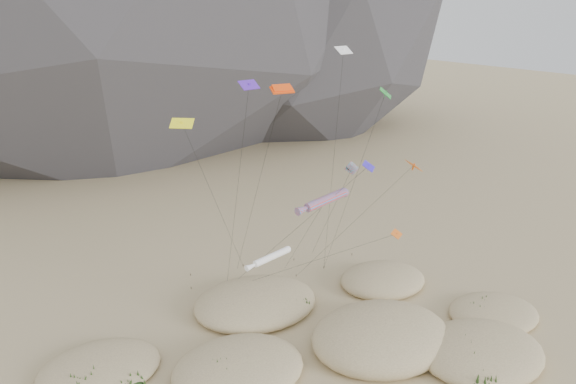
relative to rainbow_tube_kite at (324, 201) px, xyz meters
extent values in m
plane|color=#CCB789|center=(-3.15, -12.19, -13.21)|extent=(500.00, 500.00, 0.00)
ellipsoid|color=#CCB789|center=(8.20, -15.68, -12.49)|extent=(12.97, 11.02, 3.21)
ellipsoid|color=#CCB789|center=(-13.41, -5.89, -12.57)|extent=(12.70, 10.79, 2.86)
ellipsoid|color=#CCB789|center=(1.22, -8.94, -12.22)|extent=(14.95, 12.71, 4.43)
ellipsoid|color=#CCB789|center=(15.67, -10.94, -12.77)|extent=(10.49, 8.92, 1.96)
ellipsoid|color=#CCB789|center=(-6.35, 4.23, -12.51)|extent=(14.40, 12.24, 3.12)
ellipsoid|color=#CCB789|center=(9.96, 1.32, -12.57)|extent=(11.02, 9.36, 2.84)
ellipsoid|color=#CCB789|center=(-24.58, 1.10, -12.81)|extent=(11.47, 9.75, 1.77)
ellipsoid|color=black|center=(7.47, -15.89, -12.21)|extent=(3.38, 2.89, 1.01)
ellipsoid|color=black|center=(-15.26, -6.13, -12.41)|extent=(2.72, 2.33, 0.82)
ellipsoid|color=black|center=(-11.44, -6.17, -12.51)|extent=(2.41, 2.06, 0.72)
ellipsoid|color=black|center=(0.18, -6.78, -12.11)|extent=(3.40, 2.91, 1.02)
ellipsoid|color=black|center=(2.61, -5.32, -12.21)|extent=(2.40, 2.05, 0.72)
ellipsoid|color=black|center=(-0.97, -10.35, -12.31)|extent=(2.88, 2.46, 0.86)
ellipsoid|color=black|center=(15.07, -9.79, -12.61)|extent=(2.65, 2.27, 0.80)
ellipsoid|color=black|center=(-5.82, 4.71, -12.21)|extent=(3.08, 2.64, 0.93)
ellipsoid|color=black|center=(-3.10, 1.10, -12.31)|extent=(2.62, 2.24, 0.79)
ellipsoid|color=black|center=(11.07, 3.25, -12.51)|extent=(2.24, 1.91, 0.67)
ellipsoid|color=black|center=(9.92, 0.76, -12.61)|extent=(2.46, 2.11, 0.74)
ellipsoid|color=black|center=(-26.19, -0.78, -12.71)|extent=(2.05, 1.75, 0.61)
cylinder|color=#3F2D1E|center=(-7.38, 10.01, -13.06)|extent=(0.08, 0.08, 0.30)
cylinder|color=#3F2D1E|center=(-2.72, 14.80, -13.06)|extent=(0.08, 0.08, 0.30)
cylinder|color=#3F2D1E|center=(1.82, 8.67, -13.06)|extent=(0.08, 0.08, 0.30)
cylinder|color=#3F2D1E|center=(4.06, 12.92, -13.06)|extent=(0.08, 0.08, 0.30)
cylinder|color=#3F2D1E|center=(6.23, 8.85, -13.06)|extent=(0.08, 0.08, 0.30)
cylinder|color=#3F2D1E|center=(-9.78, 15.78, -13.06)|extent=(0.08, 0.08, 0.30)
cylinder|color=#3F2D1E|center=(11.90, 10.24, -13.06)|extent=(0.08, 0.08, 0.30)
cylinder|color=#3F2D1E|center=(-11.05, 12.32, -13.06)|extent=(0.08, 0.08, 0.30)
cylinder|color=#FC301A|center=(0.25, 0.04, 0.04)|extent=(5.69, 1.99, 1.58)
sphere|color=#FC301A|center=(2.97, 0.53, 0.26)|extent=(1.06, 1.06, 1.06)
cone|color=#FC301A|center=(-2.73, -0.50, -0.24)|extent=(2.42, 1.30, 1.14)
cylinder|color=black|center=(1.03, 5.79, -6.59)|extent=(1.58, 11.52, 13.26)
cylinder|color=white|center=(-6.90, -0.73, -4.66)|extent=(4.46, 1.54, 1.00)
sphere|color=white|center=(-4.76, -0.31, -4.49)|extent=(0.73, 0.73, 0.73)
cone|color=white|center=(-9.26, -1.20, -4.88)|extent=(1.88, 0.96, 0.75)
cylinder|color=black|center=(-5.04, 6.09, -8.94)|extent=(3.74, 13.65, 8.57)
cube|color=#E7400C|center=(-5.19, -0.04, 12.15)|extent=(2.35, 1.04, 0.70)
cube|color=#E7400C|center=(-5.19, -0.04, 12.33)|extent=(1.99, 0.82, 0.68)
cylinder|color=black|center=(-4.45, 7.27, -0.53)|extent=(1.50, 14.65, 25.37)
cube|color=red|center=(3.10, -0.54, 3.23)|extent=(2.58, 2.38, 0.68)
cube|color=red|center=(3.10, -0.54, 3.45)|extent=(2.15, 1.97, 0.68)
cylinder|color=black|center=(5.36, 6.64, -4.99)|extent=(4.55, 14.37, 16.46)
cube|color=orange|center=(3.60, -7.62, -1.90)|extent=(1.75, 1.55, 0.53)
cube|color=orange|center=(3.60, -7.62, -2.05)|extent=(0.23, 0.22, 0.54)
cylinder|color=black|center=(-1.89, 1.20, -7.53)|extent=(11.01, 17.65, 11.29)
cube|color=#169226|center=(10.23, 3.01, 10.35)|extent=(2.74, 2.85, 1.06)
cube|color=#169226|center=(10.23, 3.01, 10.20)|extent=(0.46, 0.46, 0.89)
cylinder|color=black|center=(8.23, 5.93, -1.41)|extent=(4.03, 5.88, 23.52)
cube|color=#FCF71A|center=(-15.41, -0.04, 9.92)|extent=(2.28, 2.09, 0.75)
cube|color=#FCF71A|center=(-15.41, -0.04, 9.77)|extent=(0.32, 0.32, 0.70)
cylinder|color=black|center=(-9.07, 7.38, -1.62)|extent=(12.72, 14.87, 23.10)
cube|color=white|center=(5.89, 5.39, 15.12)|extent=(2.28, 1.52, 0.83)
cube|color=white|center=(5.89, 5.39, 14.97)|extent=(0.31, 0.31, 0.71)
cylinder|color=black|center=(6.06, 7.12, 0.98)|extent=(0.37, 3.49, 28.29)
cube|color=#F05D0C|center=(11.53, -1.00, 2.50)|extent=(1.70, 2.50, 0.91)
cube|color=#F05D0C|center=(11.53, -1.00, 2.35)|extent=(0.35, 0.34, 0.77)
cylinder|color=black|center=(6.68, 3.83, -5.33)|extent=(9.75, 9.70, 15.68)
cube|color=#4D1EB4|center=(-8.79, -0.17, 12.86)|extent=(2.10, 1.36, 0.78)
cube|color=#4D1EB4|center=(-8.79, -0.17, 12.71)|extent=(0.28, 0.29, 0.65)
cylinder|color=black|center=(-8.08, 4.92, -0.15)|extent=(1.44, 10.21, 26.03)
cube|color=#2F19D8|center=(3.52, -2.83, 4.00)|extent=(2.26, 2.23, 0.76)
cube|color=#2F19D8|center=(3.52, -2.83, 3.85)|extent=(0.33, 0.33, 0.72)
cylinder|color=black|center=(-1.93, 3.59, -4.58)|extent=(10.92, 12.87, 17.18)
camera|label=1|loc=(-32.19, -46.80, 19.55)|focal=35.00mm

